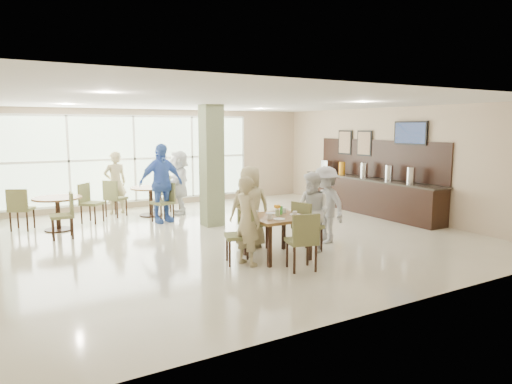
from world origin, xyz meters
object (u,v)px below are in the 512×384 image
teen_standing (325,205)px  main_table (277,221)px  round_table_left (58,205)px  teen_far (250,207)px  teen_right (313,212)px  adult_standing (115,183)px  adult_b (179,182)px  buffet_counter (369,192)px  teen_left (247,221)px  adult_a (161,183)px  round_table_right (151,194)px

teen_standing → main_table: bearing=-76.3°
round_table_left → teen_far: size_ratio=0.67×
teen_right → adult_standing: size_ratio=0.89×
adult_b → teen_far: bearing=20.2°
main_table → buffet_counter: bearing=27.9°
buffet_counter → teen_left: bearing=-154.4°
adult_a → adult_b: size_ratio=1.14×
teen_far → teen_right: size_ratio=1.07×
adult_b → buffet_counter: bearing=82.2°
teen_far → adult_b: bearing=-75.5°
round_table_left → adult_b: size_ratio=0.63×
teen_standing → adult_a: size_ratio=0.80×
buffet_counter → adult_a: size_ratio=2.46×
teen_standing → round_table_right: bearing=-157.4°
teen_right → adult_standing: 6.04m
teen_left → adult_b: (0.66, 4.90, 0.09)m
adult_a → adult_standing: adult_a is taller
teen_far → adult_a: adult_a is taller
teen_far → adult_b: (0.05, 3.93, 0.05)m
round_table_right → teen_right: size_ratio=0.69×
main_table → round_table_left: bearing=125.6°
main_table → teen_right: (0.81, 0.05, 0.08)m
round_table_left → adult_standing: 2.11m
buffet_counter → adult_b: size_ratio=2.79×
main_table → round_table_left: (-3.07, 4.29, -0.10)m
teen_right → teen_standing: teen_standing is taller
round_table_left → adult_standing: adult_standing is taller
adult_standing → teen_far: bearing=101.1°
teen_right → teen_standing: 0.71m
main_table → teen_right: teen_right is taller
adult_a → adult_b: bearing=38.7°
adult_a → adult_standing: bearing=104.2°
round_table_right → adult_a: size_ratio=0.54×
teen_far → adult_b: adult_b is taller
main_table → teen_far: size_ratio=0.62×
teen_left → teen_far: bearing=-47.1°
main_table → adult_standing: (-1.47, 5.64, 0.17)m
round_table_right → teen_left: bearing=-88.9°
round_table_right → adult_b: bearing=-8.6°
teen_left → adult_b: adult_b is taller
round_table_right → teen_left: (0.09, -5.01, 0.19)m
round_table_left → buffet_counter: buffet_counter is taller
teen_left → adult_b: bearing=-22.9°
teen_left → teen_right: bearing=-99.8°
teen_right → adult_standing: (-2.28, 5.59, 0.09)m
teen_far → adult_a: (-0.72, 3.09, 0.17)m
teen_left → teen_standing: size_ratio=0.98×
round_table_left → adult_b: adult_b is taller
teen_right → adult_standing: bearing=-168.2°
teen_far → adult_b: size_ratio=0.93×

